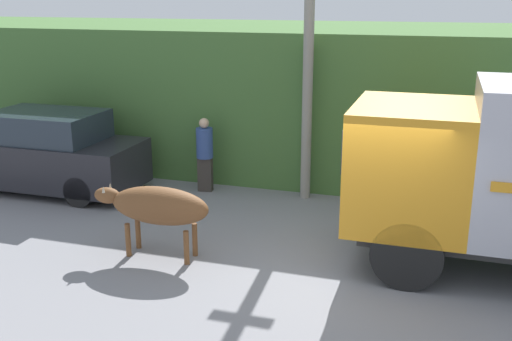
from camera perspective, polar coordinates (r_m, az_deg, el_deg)
name	(u,v)px	position (r m, az deg, el deg)	size (l,w,h in m)	color
ground_plane	(358,270)	(9.89, 9.66, -9.36)	(60.00, 60.00, 0.00)	gray
hillside_embankment	(399,97)	(15.89, 13.46, 6.84)	(32.00, 6.44, 3.48)	#426B33
building_backdrop	(158,105)	(15.91, -9.36, 6.21)	(6.32, 2.70, 2.97)	#C6B793
brown_cow	(157,206)	(10.08, -9.39, -3.36)	(2.08, 0.64, 1.22)	brown
parked_suv	(45,153)	(14.18, -19.45, 1.58)	(4.41, 1.78, 1.79)	#232328
pedestrian_on_hill	(205,152)	(13.34, -4.91, 1.79)	(0.41, 0.41, 1.67)	#38332D
utility_pole	(308,72)	(12.54, 4.97, 9.30)	(0.90, 0.21, 5.20)	gray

